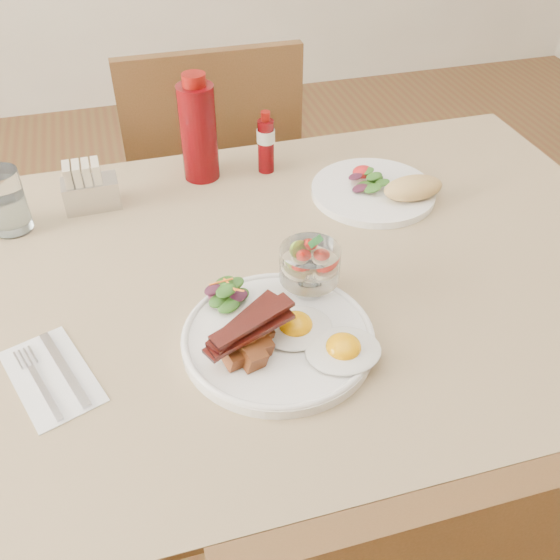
# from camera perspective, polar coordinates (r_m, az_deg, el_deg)

# --- Properties ---
(table) EXTENTS (1.33, 0.88, 0.75)m
(table) POSITION_cam_1_polar(r_m,az_deg,el_deg) (1.10, -0.20, -2.63)
(table) COLOR brown
(table) RESTS_ON ground
(chair_far) EXTENTS (0.42, 0.42, 0.93)m
(chair_far) POSITION_cam_1_polar(r_m,az_deg,el_deg) (1.71, -6.29, 8.42)
(chair_far) COLOR brown
(chair_far) RESTS_ON ground
(main_plate) EXTENTS (0.28, 0.28, 0.02)m
(main_plate) POSITION_cam_1_polar(r_m,az_deg,el_deg) (0.91, -0.18, -5.37)
(main_plate) COLOR white
(main_plate) RESTS_ON table
(fried_eggs) EXTENTS (0.18, 0.18, 0.03)m
(fried_eggs) POSITION_cam_1_polar(r_m,az_deg,el_deg) (0.89, 3.58, -5.26)
(fried_eggs) COLOR silver
(fried_eggs) RESTS_ON main_plate
(bacon_potato_pile) EXTENTS (0.14, 0.10, 0.06)m
(bacon_potato_pile) POSITION_cam_1_polar(r_m,az_deg,el_deg) (0.86, -2.86, -5.22)
(bacon_potato_pile) COLOR brown
(bacon_potato_pile) RESTS_ON main_plate
(side_salad) EXTENTS (0.07, 0.07, 0.04)m
(side_salad) POSITION_cam_1_polar(r_m,az_deg,el_deg) (0.94, -4.85, -1.35)
(side_salad) COLOR #224A13
(side_salad) RESTS_ON main_plate
(fruit_cup) EXTENTS (0.09, 0.09, 0.09)m
(fruit_cup) POSITION_cam_1_polar(r_m,az_deg,el_deg) (0.94, 2.73, 1.45)
(fruit_cup) COLOR white
(fruit_cup) RESTS_ON main_plate
(second_plate) EXTENTS (0.24, 0.24, 0.06)m
(second_plate) POSITION_cam_1_polar(r_m,az_deg,el_deg) (1.23, 9.34, 8.18)
(second_plate) COLOR white
(second_plate) RESTS_ON table
(ketchup_bottle) EXTENTS (0.09, 0.09, 0.21)m
(ketchup_bottle) POSITION_cam_1_polar(r_m,az_deg,el_deg) (1.26, -7.47, 13.38)
(ketchup_bottle) COLOR #560408
(ketchup_bottle) RESTS_ON table
(hot_sauce_bottle) EXTENTS (0.04, 0.04, 0.13)m
(hot_sauce_bottle) POSITION_cam_1_polar(r_m,az_deg,el_deg) (1.28, -1.30, 12.42)
(hot_sauce_bottle) COLOR #560408
(hot_sauce_bottle) RESTS_ON table
(sugar_caddy) EXTENTS (0.10, 0.06, 0.09)m
(sugar_caddy) POSITION_cam_1_polar(r_m,az_deg,el_deg) (1.23, -17.06, 7.97)
(sugar_caddy) COLOR #BAB9BE
(sugar_caddy) RESTS_ON table
(water_glass) EXTENTS (0.07, 0.07, 0.12)m
(water_glass) POSITION_cam_1_polar(r_m,az_deg,el_deg) (1.21, -23.69, 6.31)
(water_glass) COLOR white
(water_glass) RESTS_ON table
(napkin_cutlery) EXTENTS (0.15, 0.20, 0.01)m
(napkin_cutlery) POSITION_cam_1_polar(r_m,az_deg,el_deg) (0.92, -20.09, -8.22)
(napkin_cutlery) COLOR white
(napkin_cutlery) RESTS_ON table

